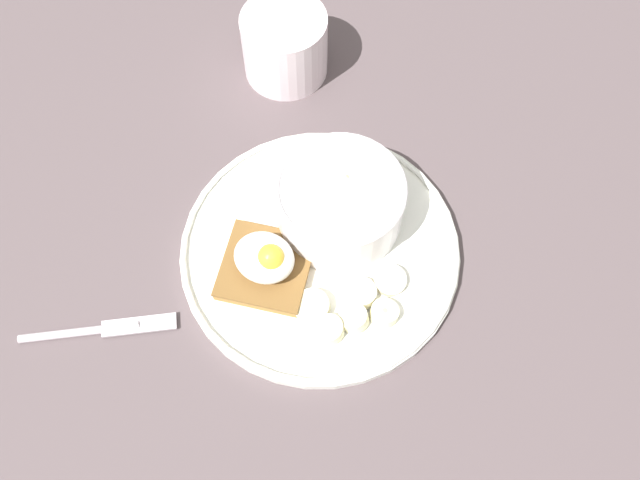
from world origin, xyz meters
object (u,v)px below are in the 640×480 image
banana_slice_left (354,318)px  banana_slice_inner (389,282)px  banana_slice_back (360,293)px  knife (98,330)px  oatmeal_bowl (341,203)px  banana_slice_front (329,329)px  banana_slice_right (312,307)px  coffee_mug (285,44)px  poached_egg (265,258)px  toast_slice (266,267)px  banana_slice_outer (384,313)px

banana_slice_left → banana_slice_inner: (-1.27, -4.94, -0.21)cm
banana_slice_back → knife: banana_slice_back is taller
oatmeal_bowl → banana_slice_back: size_ratio=3.89×
banana_slice_front → banana_slice_back: 4.69cm
banana_slice_front → banana_slice_right: (2.47, -1.24, -0.09)cm
banana_slice_front → banana_slice_right: size_ratio=0.79×
banana_slice_back → coffee_mug: (20.16, -21.53, 2.37)cm
poached_egg → banana_slice_inner: (-10.95, -4.33, -2.54)cm
banana_slice_front → banana_slice_left: size_ratio=1.22×
oatmeal_bowl → toast_slice: size_ratio=1.25×
oatmeal_bowl → banana_slice_outer: 11.41cm
banana_slice_right → coffee_mug: coffee_mug is taller
poached_egg → banana_slice_back: poached_egg is taller
toast_slice → knife: (11.03, 12.52, -1.34)cm
poached_egg → banana_slice_outer: poached_egg is taller
banana_slice_front → banana_slice_outer: bearing=-134.0°
banana_slice_back → banana_slice_outer: bearing=166.3°
oatmeal_bowl → knife: bearing=55.1°
poached_egg → banana_slice_inner: bearing=-158.4°
poached_egg → coffee_mug: 25.98cm
oatmeal_bowl → banana_slice_outer: size_ratio=3.85×
banana_slice_left → banana_slice_back: (0.65, -2.55, -0.11)cm
toast_slice → banana_slice_back: 9.36cm
banana_slice_inner → banana_slice_left: bearing=75.6°
toast_slice → banana_slice_outer: size_ratio=3.09×
banana_slice_right → banana_slice_inner: size_ratio=1.10×
toast_slice → banana_slice_right: (-5.83, 1.44, -0.09)cm
toast_slice → poached_egg: (-0.13, 0.02, 2.33)cm
poached_egg → banana_slice_right: size_ratio=1.20×
banana_slice_back → knife: bearing=35.6°
banana_slice_right → knife: (16.86, 11.08, -1.25)cm
banana_slice_inner → knife: bearing=37.3°
oatmeal_bowl → banana_slice_inner: 8.91cm
toast_slice → coffee_mug: bearing=-64.9°
poached_egg → banana_slice_left: size_ratio=1.85×
banana_slice_front → banana_slice_inner: 7.53cm
oatmeal_bowl → banana_slice_outer: bearing=138.8°
oatmeal_bowl → coffee_mug: 20.91cm
knife → banana_slice_outer: bearing=-149.3°
banana_slice_left → coffee_mug: coffee_mug is taller
poached_egg → banana_slice_left: (-9.68, 0.61, -2.33)cm
banana_slice_right → banana_slice_inner: (-5.25, -5.75, -0.12)cm
banana_slice_left → knife: size_ratio=0.25×
banana_slice_back → knife: 24.85cm
banana_slice_outer → coffee_mug: size_ratio=0.35×
toast_slice → banana_slice_back: bearing=-168.2°
toast_slice → banana_slice_right: 6.00cm
banana_slice_left → coffee_mug: bearing=-49.2°
banana_slice_left → banana_slice_back: size_ratio=0.97×
poached_egg → banana_slice_front: size_ratio=1.52×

